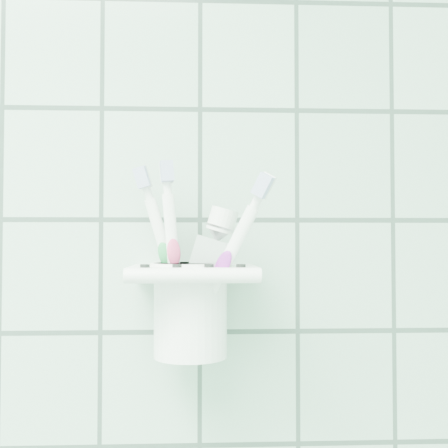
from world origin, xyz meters
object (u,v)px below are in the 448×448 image
object	(u,v)px
holder_bracket	(193,274)
toothbrush_blue	(181,254)
toothbrush_orange	(182,251)
toothpaste_tube	(185,266)
toothbrush_pink	(194,252)
cup	(190,306)

from	to	relation	value
holder_bracket	toothbrush_blue	world-z (taller)	toothbrush_blue
holder_bracket	toothbrush_orange	bearing A→B (deg)	-164.10
holder_bracket	toothpaste_tube	xyz separation A→B (m)	(-0.01, -0.01, 0.01)
toothbrush_orange	toothbrush_pink	bearing A→B (deg)	82.25
toothbrush_blue	holder_bracket	bearing A→B (deg)	24.55
toothbrush_pink	toothbrush_blue	xyz separation A→B (m)	(-0.01, -0.03, -0.00)
toothbrush_pink	toothbrush_orange	world-z (taller)	toothbrush_orange
toothbrush_orange	toothpaste_tube	bearing A→B (deg)	-6.28
toothbrush_pink	toothpaste_tube	world-z (taller)	toothbrush_pink
holder_bracket	toothbrush_orange	size ratio (longest dim) A/B	0.67
holder_bracket	toothbrush_pink	xyz separation A→B (m)	(0.00, 0.02, 0.02)
cup	toothpaste_tube	bearing A→B (deg)	-122.17
holder_bracket	toothbrush_blue	xyz separation A→B (m)	(-0.01, -0.01, 0.02)
cup	toothbrush_orange	size ratio (longest dim) A/B	0.50
cup	toothbrush_orange	world-z (taller)	toothbrush_orange
holder_bracket	toothpaste_tube	bearing A→B (deg)	-150.28
toothbrush_pink	toothbrush_blue	size ratio (longest dim) A/B	1.01
holder_bracket	cup	bearing A→B (deg)	125.51
cup	toothpaste_tube	size ratio (longest dim) A/B	0.61
toothbrush_blue	toothpaste_tube	size ratio (longest dim) A/B	1.22
cup	toothbrush_pink	distance (m)	0.06
cup	toothbrush_pink	bearing A→B (deg)	74.41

